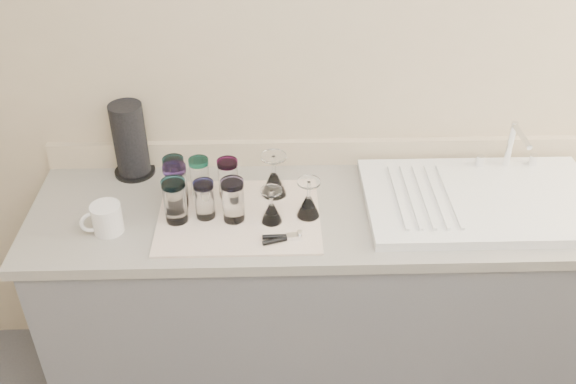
{
  "coord_description": "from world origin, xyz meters",
  "views": [
    {
      "loc": [
        -0.18,
        -0.6,
        2.23
      ],
      "look_at": [
        -0.13,
        1.15,
        1.0
      ],
      "focal_mm": 40.0,
      "sensor_mm": 36.0,
      "label": 1
    }
  ],
  "objects_px": {
    "sink_unit": "(483,199)",
    "tumbler_blue": "(204,199)",
    "tumbler_lavender": "(233,200)",
    "tumbler_cyan": "(200,176)",
    "goblet_back_left": "(274,181)",
    "goblet_front_right": "(308,204)",
    "tumbler_purple": "(228,178)",
    "tumbler_teal": "(175,176)",
    "white_mug": "(106,219)",
    "tumbler_magenta": "(175,200)",
    "can_opener": "(282,238)",
    "tumbler_extra": "(176,185)",
    "paper_towel_roll": "(130,141)",
    "goblet_front_left": "(272,210)"
  },
  "relations": [
    {
      "from": "sink_unit",
      "to": "tumbler_blue",
      "type": "distance_m",
      "value": 0.97
    },
    {
      "from": "tumbler_blue",
      "to": "tumbler_lavender",
      "type": "relative_size",
      "value": 0.89
    },
    {
      "from": "tumbler_cyan",
      "to": "tumbler_blue",
      "type": "height_order",
      "value": "tumbler_cyan"
    },
    {
      "from": "tumbler_blue",
      "to": "goblet_back_left",
      "type": "xyz_separation_m",
      "value": [
        0.23,
        0.13,
        -0.02
      ]
    },
    {
      "from": "tumbler_lavender",
      "to": "goblet_front_right",
      "type": "distance_m",
      "value": 0.25
    },
    {
      "from": "tumbler_purple",
      "to": "tumbler_lavender",
      "type": "distance_m",
      "value": 0.14
    },
    {
      "from": "tumbler_teal",
      "to": "white_mug",
      "type": "relative_size",
      "value": 0.98
    },
    {
      "from": "tumbler_blue",
      "to": "goblet_back_left",
      "type": "relative_size",
      "value": 0.86
    },
    {
      "from": "tumbler_magenta",
      "to": "goblet_front_right",
      "type": "bearing_deg",
      "value": 1.84
    },
    {
      "from": "tumbler_purple",
      "to": "can_opener",
      "type": "xyz_separation_m",
      "value": [
        0.18,
        -0.26,
        -0.07
      ]
    },
    {
      "from": "tumbler_lavender",
      "to": "white_mug",
      "type": "bearing_deg",
      "value": -173.84
    },
    {
      "from": "tumbler_magenta",
      "to": "tumbler_extra",
      "type": "height_order",
      "value": "same"
    },
    {
      "from": "can_opener",
      "to": "paper_towel_roll",
      "type": "relative_size",
      "value": 0.46
    },
    {
      "from": "tumbler_extra",
      "to": "can_opener",
      "type": "distance_m",
      "value": 0.42
    },
    {
      "from": "sink_unit",
      "to": "paper_towel_roll",
      "type": "height_order",
      "value": "paper_towel_roll"
    },
    {
      "from": "goblet_front_left",
      "to": "can_opener",
      "type": "height_order",
      "value": "goblet_front_left"
    },
    {
      "from": "goblet_front_right",
      "to": "white_mug",
      "type": "distance_m",
      "value": 0.67
    },
    {
      "from": "tumbler_extra",
      "to": "white_mug",
      "type": "relative_size",
      "value": 1.06
    },
    {
      "from": "goblet_front_right",
      "to": "goblet_back_left",
      "type": "bearing_deg",
      "value": 131.36
    },
    {
      "from": "tumbler_extra",
      "to": "white_mug",
      "type": "distance_m",
      "value": 0.26
    },
    {
      "from": "tumbler_extra",
      "to": "can_opener",
      "type": "relative_size",
      "value": 1.21
    },
    {
      "from": "tumbler_extra",
      "to": "goblet_front_right",
      "type": "height_order",
      "value": "tumbler_extra"
    },
    {
      "from": "white_mug",
      "to": "paper_towel_roll",
      "type": "bearing_deg",
      "value": 85.19
    },
    {
      "from": "tumbler_magenta",
      "to": "goblet_front_left",
      "type": "bearing_deg",
      "value": -2.54
    },
    {
      "from": "goblet_front_left",
      "to": "sink_unit",
      "type": "bearing_deg",
      "value": 6.82
    },
    {
      "from": "white_mug",
      "to": "tumbler_blue",
      "type": "bearing_deg",
      "value": 11.27
    },
    {
      "from": "goblet_front_right",
      "to": "paper_towel_roll",
      "type": "distance_m",
      "value": 0.71
    },
    {
      "from": "tumbler_cyan",
      "to": "goblet_front_right",
      "type": "distance_m",
      "value": 0.4
    },
    {
      "from": "tumbler_cyan",
      "to": "white_mug",
      "type": "relative_size",
      "value": 0.93
    },
    {
      "from": "tumbler_magenta",
      "to": "tumbler_purple",
      "type": "bearing_deg",
      "value": 39.61
    },
    {
      "from": "sink_unit",
      "to": "tumbler_magenta",
      "type": "xyz_separation_m",
      "value": [
        -1.06,
        -0.07,
        0.07
      ]
    },
    {
      "from": "tumbler_cyan",
      "to": "tumbler_magenta",
      "type": "xyz_separation_m",
      "value": [
        -0.07,
        -0.16,
        0.01
      ]
    },
    {
      "from": "tumbler_lavender",
      "to": "can_opener",
      "type": "xyz_separation_m",
      "value": [
        0.16,
        -0.12,
        -0.07
      ]
    },
    {
      "from": "tumbler_purple",
      "to": "goblet_front_left",
      "type": "bearing_deg",
      "value": -45.55
    },
    {
      "from": "tumbler_teal",
      "to": "can_opener",
      "type": "height_order",
      "value": "tumbler_teal"
    },
    {
      "from": "sink_unit",
      "to": "tumbler_teal",
      "type": "bearing_deg",
      "value": 175.78
    },
    {
      "from": "tumbler_cyan",
      "to": "goblet_front_right",
      "type": "bearing_deg",
      "value": -21.0
    },
    {
      "from": "tumbler_purple",
      "to": "goblet_front_left",
      "type": "xyz_separation_m",
      "value": [
        0.15,
        -0.15,
        -0.03
      ]
    },
    {
      "from": "tumbler_cyan",
      "to": "tumbler_purple",
      "type": "relative_size",
      "value": 0.96
    },
    {
      "from": "tumbler_cyan",
      "to": "can_opener",
      "type": "bearing_deg",
      "value": -44.06
    },
    {
      "from": "tumbler_lavender",
      "to": "goblet_front_left",
      "type": "xyz_separation_m",
      "value": [
        0.13,
        -0.01,
        -0.04
      ]
    },
    {
      "from": "paper_towel_roll",
      "to": "goblet_front_left",
      "type": "bearing_deg",
      "value": -32.13
    },
    {
      "from": "goblet_front_right",
      "to": "white_mug",
      "type": "relative_size",
      "value": 0.93
    },
    {
      "from": "goblet_front_right",
      "to": "white_mug",
      "type": "height_order",
      "value": "goblet_front_right"
    },
    {
      "from": "tumbler_magenta",
      "to": "tumbler_lavender",
      "type": "relative_size",
      "value": 1.03
    },
    {
      "from": "tumbler_cyan",
      "to": "goblet_front_left",
      "type": "distance_m",
      "value": 0.31
    },
    {
      "from": "white_mug",
      "to": "paper_towel_roll",
      "type": "relative_size",
      "value": 0.53
    },
    {
      "from": "tumbler_lavender",
      "to": "goblet_back_left",
      "type": "bearing_deg",
      "value": 46.53
    },
    {
      "from": "sink_unit",
      "to": "goblet_front_right",
      "type": "bearing_deg",
      "value": -174.42
    },
    {
      "from": "tumbler_teal",
      "to": "tumbler_cyan",
      "type": "xyz_separation_m",
      "value": [
        0.09,
        0.0,
        -0.0
      ]
    }
  ]
}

